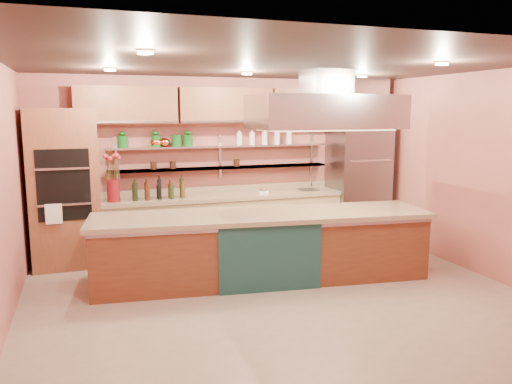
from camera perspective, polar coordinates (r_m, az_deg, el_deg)
name	(u,v)px	position (r m, az deg, el deg)	size (l,w,h in m)	color
floor	(278,298)	(6.28, 2.48, -11.97)	(6.00, 5.00, 0.02)	gray
ceiling	(279,63)	(5.88, 2.68, 14.50)	(6.00, 5.00, 0.02)	black
wall_back	(223,164)	(8.28, -3.83, 3.23)	(6.00, 0.04, 2.80)	#B25E54
wall_front	(407,232)	(3.75, 16.85, -4.36)	(6.00, 0.04, 2.80)	#B25E54
wall_right	(480,174)	(7.55, 24.26, 1.87)	(0.04, 5.00, 2.80)	#B25E54
oven_stack	(65,189)	(7.71, -21.01, 0.32)	(0.95, 0.64, 2.30)	brown
refrigerator	(358,181)	(8.91, 11.58, 1.21)	(0.95, 0.72, 2.10)	slate
back_counter	(225,223)	(8.13, -3.54, -3.56)	(3.84, 0.64, 0.93)	tan
wall_shelf_lower	(222,168)	(8.14, -3.92, 2.78)	(3.60, 0.26, 0.03)	#B8BAC0
wall_shelf_upper	(222,146)	(8.11, -3.95, 5.23)	(3.60, 0.26, 0.03)	#B8BAC0
upper_cabinets	(225,106)	(8.06, -3.56, 9.84)	(4.60, 0.36, 0.55)	brown
range_hood	(325,112)	(6.86, 7.93, 9.06)	(2.00, 1.00, 0.45)	#B8BAC0
ceiling_downlights	(273,67)	(6.07, 1.95, 14.05)	(4.00, 2.80, 0.02)	#FFE5A5
island	(262,247)	(6.75, 0.73, -6.26)	(4.40, 0.96, 0.92)	brown
flower_vase	(113,191)	(7.69, -15.99, 0.16)	(0.19, 0.19, 0.33)	maroon
oil_bottle_cluster	(159,190)	(7.76, -11.02, 0.19)	(0.84, 0.24, 0.27)	black
kitchen_scale	(263,191)	(8.18, 0.81, 0.15)	(0.15, 0.11, 0.09)	white
bar_faucet	(311,183)	(8.61, 6.34, 0.97)	(0.03, 0.03, 0.21)	silver
copper_kettle	(165,142)	(7.92, -10.40, 5.62)	(0.17, 0.17, 0.14)	#DA5932
green_canister	(177,141)	(7.95, -9.06, 5.82)	(0.15, 0.15, 0.18)	#104D16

